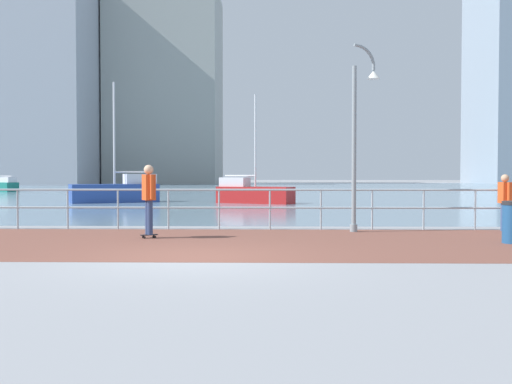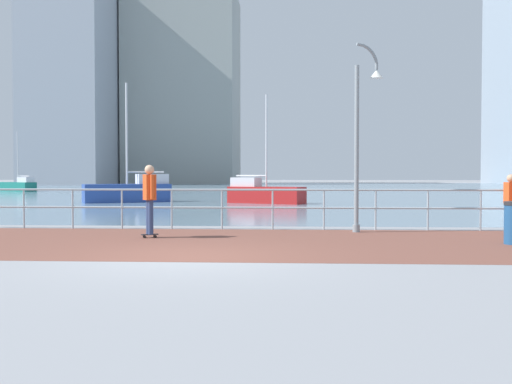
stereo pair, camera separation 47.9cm
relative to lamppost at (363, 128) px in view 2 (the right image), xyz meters
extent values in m
plane|color=gray|center=(-3.78, 35.00, -2.74)|extent=(220.00, 220.00, 0.00)
cube|color=brown|center=(-3.78, -2.50, -2.73)|extent=(28.00, 6.11, 0.01)
cube|color=#6B899E|center=(-3.78, 45.55, -2.74)|extent=(180.00, 88.00, 0.00)
cylinder|color=#9EADB7|center=(-9.38, 0.55, -2.19)|extent=(0.05, 0.05, 1.09)
cylinder|color=#9EADB7|center=(-7.98, 0.55, -2.19)|extent=(0.05, 0.05, 1.09)
cylinder|color=#9EADB7|center=(-6.58, 0.55, -2.19)|extent=(0.05, 0.05, 1.09)
cylinder|color=#9EADB7|center=(-5.18, 0.55, -2.19)|extent=(0.05, 0.05, 1.09)
cylinder|color=#9EADB7|center=(-3.78, 0.55, -2.19)|extent=(0.05, 0.05, 1.09)
cylinder|color=#9EADB7|center=(-2.38, 0.55, -2.19)|extent=(0.05, 0.05, 1.09)
cylinder|color=#9EADB7|center=(-0.98, 0.55, -2.19)|extent=(0.05, 0.05, 1.09)
cylinder|color=#9EADB7|center=(0.42, 0.55, -2.19)|extent=(0.05, 0.05, 1.09)
cylinder|color=#9EADB7|center=(1.82, 0.55, -2.19)|extent=(0.05, 0.05, 1.09)
cylinder|color=#9EADB7|center=(3.22, 0.55, -2.19)|extent=(0.05, 0.05, 1.09)
cylinder|color=#9EADB7|center=(-3.78, 0.55, -1.64)|extent=(25.20, 0.06, 0.06)
cylinder|color=#9EADB7|center=(-3.78, 0.55, -2.13)|extent=(25.20, 0.06, 0.06)
cylinder|color=gray|center=(-0.16, -0.05, -2.64)|extent=(0.19, 0.19, 0.20)
cylinder|color=gray|center=(-0.16, -0.05, -0.56)|extent=(0.12, 0.12, 4.36)
cylinder|color=gray|center=(-0.09, -0.03, 2.16)|extent=(0.20, 0.13, 0.11)
cylinder|color=gray|center=(0.05, 0.02, 2.11)|extent=(0.21, 0.13, 0.15)
cylinder|color=gray|center=(0.18, 0.05, 2.03)|extent=(0.20, 0.13, 0.18)
cylinder|color=gray|center=(0.28, 0.08, 1.91)|extent=(0.18, 0.13, 0.19)
cylinder|color=gray|center=(0.34, 0.10, 1.77)|extent=(0.15, 0.12, 0.19)
cylinder|color=gray|center=(0.36, 0.10, 1.61)|extent=(0.11, 0.10, 0.17)
cone|color=silver|center=(0.36, 0.10, 1.41)|extent=(0.36, 0.36, 0.22)
cylinder|color=black|center=(-5.34, -1.81, -2.71)|extent=(0.07, 0.06, 0.06)
cylinder|color=black|center=(-5.38, -1.74, -2.71)|extent=(0.07, 0.06, 0.06)
cylinder|color=black|center=(-5.12, -1.68, -2.71)|extent=(0.07, 0.06, 0.06)
cylinder|color=black|center=(-5.16, -1.62, -2.71)|extent=(0.07, 0.06, 0.06)
cube|color=black|center=(-5.25, -1.71, -2.66)|extent=(0.40, 0.29, 0.02)
cylinder|color=navy|center=(-5.21, -1.78, -2.24)|extent=(0.18, 0.18, 0.82)
cylinder|color=navy|center=(-5.29, -1.64, -2.24)|extent=(0.18, 0.18, 0.82)
cube|color=#D84C1E|center=(-5.25, -1.71, -1.52)|extent=(0.37, 0.41, 0.61)
cylinder|color=#D84C1E|center=(-5.14, -1.91, -1.51)|extent=(0.12, 0.12, 0.58)
cylinder|color=#D84C1E|center=(-5.36, -1.51, -1.51)|extent=(0.12, 0.12, 0.58)
sphere|color=#DBAD89|center=(-5.25, -1.71, -1.11)|extent=(0.23, 0.23, 0.23)
cylinder|color=#384C7A|center=(3.87, 0.28, -2.36)|extent=(0.14, 0.14, 0.75)
cylinder|color=#384C7A|center=(3.89, 0.12, -2.36)|extent=(0.14, 0.14, 0.75)
cube|color=#D84C1E|center=(3.88, 0.20, -1.71)|extent=(0.26, 0.36, 0.56)
cylinder|color=#D84C1E|center=(3.86, 0.43, -1.69)|extent=(0.10, 0.10, 0.53)
sphere|color=tan|center=(3.88, 0.20, -1.32)|extent=(0.21, 0.21, 0.21)
cube|color=#284799|center=(-10.79, 16.15, -2.24)|extent=(4.79, 3.33, 0.99)
cube|color=silver|center=(-9.55, 16.76, -1.47)|extent=(1.94, 1.64, 0.55)
cylinder|color=silver|center=(-10.79, 16.15, 1.01)|extent=(0.11, 0.11, 5.51)
cylinder|color=silver|center=(-9.88, 16.60, -1.08)|extent=(1.91, 1.00, 0.09)
cube|color=#B21E1E|center=(-3.13, 15.34, -2.30)|extent=(4.21, 2.84, 0.87)
cube|color=silver|center=(-4.24, 15.85, -1.63)|extent=(1.70, 1.41, 0.48)
cylinder|color=silver|center=(-3.13, 15.34, 0.55)|extent=(0.10, 0.10, 4.83)
cylinder|color=silver|center=(-3.94, 15.71, -1.29)|extent=(1.69, 0.84, 0.08)
cube|color=#197266|center=(-26.20, 35.85, -2.33)|extent=(3.90, 3.00, 0.82)
cube|color=silver|center=(-25.22, 35.25, -1.69)|extent=(1.61, 1.43, 0.46)
cylinder|color=silver|center=(-26.20, 35.85, 0.37)|extent=(0.09, 0.09, 4.57)
cylinder|color=silver|center=(-25.48, 35.41, -1.37)|extent=(1.52, 0.96, 0.07)
cube|color=#939993|center=(-19.48, 82.18, 12.93)|extent=(17.54, 15.34, 31.34)
cube|color=#A3A8B2|center=(-34.33, 71.13, 12.84)|extent=(11.56, 14.29, 31.15)
camera|label=1|loc=(-2.39, -15.61, -1.22)|focal=41.39mm
camera|label=2|loc=(-1.91, -15.60, -1.22)|focal=41.39mm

